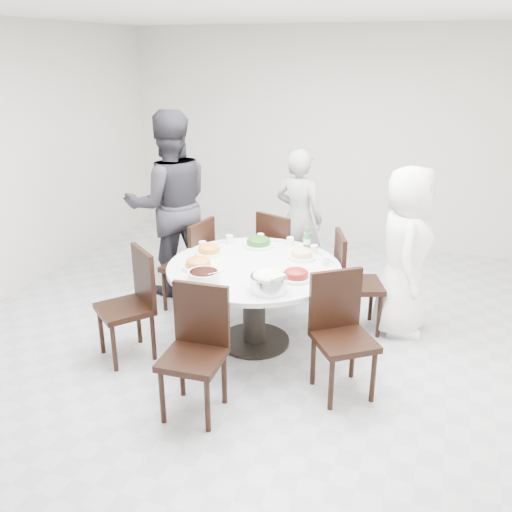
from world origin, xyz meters
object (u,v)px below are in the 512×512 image
(chair_se, at_px, (344,338))
(rice_bowl, at_px, (269,283))
(diner_right, at_px, (405,252))
(chair_n, at_px, (284,255))
(chair_ne, at_px, (359,283))
(soup_bowl, at_px, (204,276))
(diner_left, at_px, (170,205))
(beverage_bottle, at_px, (307,239))
(chair_sw, at_px, (124,307))
(diner_middle, at_px, (299,219))
(chair_nw, at_px, (187,264))
(chair_s, at_px, (193,356))
(dining_table, at_px, (254,305))

(chair_se, distance_m, rice_bowl, 0.70)
(diner_right, bearing_deg, chair_se, 159.16)
(chair_n, distance_m, diner_right, 1.33)
(chair_ne, xyz_separation_m, diner_right, (0.38, 0.12, 0.31))
(rice_bowl, height_order, soup_bowl, rice_bowl)
(diner_left, distance_m, beverage_bottle, 1.60)
(diner_left, xyz_separation_m, rice_bowl, (1.51, -1.26, -0.16))
(rice_bowl, bearing_deg, chair_sw, -173.82)
(diner_middle, bearing_deg, soup_bowl, 94.50)
(soup_bowl, bearing_deg, beverage_bottle, 56.90)
(chair_nw, relative_size, diner_middle, 0.62)
(soup_bowl, relative_size, beverage_bottle, 1.13)
(chair_n, height_order, chair_se, same)
(chair_s, height_order, chair_se, same)
(diner_middle, bearing_deg, chair_sw, 77.70)
(chair_ne, xyz_separation_m, chair_n, (-0.86, 0.47, 0.00))
(chair_s, bearing_deg, soup_bowl, 104.38)
(diner_right, distance_m, diner_left, 2.44)
(soup_bowl, distance_m, beverage_bottle, 1.12)
(chair_s, distance_m, rice_bowl, 0.81)
(chair_n, xyz_separation_m, chair_se, (0.93, -1.54, 0.00))
(chair_n, relative_size, chair_se, 1.00)
(chair_nw, height_order, soup_bowl, chair_nw)
(chair_ne, relative_size, beverage_bottle, 4.17)
(chair_ne, xyz_separation_m, soup_bowl, (-1.10, -1.01, 0.31))
(chair_ne, bearing_deg, rice_bowl, 131.16)
(diner_left, bearing_deg, chair_sw, 63.91)
(chair_n, bearing_deg, chair_nw, 56.62)
(diner_right, xyz_separation_m, soup_bowl, (-1.48, -1.13, 0.01))
(chair_n, distance_m, chair_sw, 1.86)
(diner_middle, distance_m, soup_bowl, 1.89)
(chair_nw, relative_size, chair_sw, 1.00)
(chair_n, bearing_deg, chair_s, 110.80)
(chair_se, distance_m, diner_left, 2.54)
(dining_table, relative_size, chair_s, 1.58)
(chair_ne, height_order, diner_middle, diner_middle)
(soup_bowl, bearing_deg, chair_n, 80.95)
(chair_ne, distance_m, chair_sw, 2.12)
(chair_se, bearing_deg, diner_right, 39.00)
(chair_ne, distance_m, soup_bowl, 1.52)
(beverage_bottle, bearing_deg, chair_nw, -177.58)
(diner_middle, relative_size, beverage_bottle, 6.70)
(chair_nw, bearing_deg, chair_s, 35.55)
(chair_n, distance_m, chair_s, 2.14)
(chair_se, bearing_deg, chair_n, 84.85)
(chair_n, xyz_separation_m, diner_left, (-1.19, -0.23, 0.50))
(dining_table, height_order, chair_se, chair_se)
(chair_ne, xyz_separation_m, chair_nw, (-1.70, -0.12, 0.00))
(diner_right, bearing_deg, chair_n, 68.01)
(chair_s, xyz_separation_m, diner_left, (-1.16, 1.91, 0.50))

